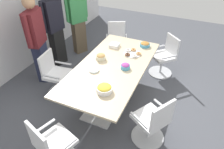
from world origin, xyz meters
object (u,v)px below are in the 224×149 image
at_px(snack_bowl_pretzels, 145,44).
at_px(plate_stack, 94,70).
at_px(person_standing_0, 37,40).
at_px(donut_platter, 132,53).
at_px(office_chair_1, 53,147).
at_px(office_chair_4, 117,43).
at_px(snack_bowl_cookies, 101,57).
at_px(conference_table, 112,71).
at_px(person_standing_1, 54,26).
at_px(snack_bowl_chips_yellow, 104,88).
at_px(snack_bowl_candy_mix, 125,66).
at_px(office_chair_3, 164,58).
at_px(napkin_pile, 114,45).
at_px(person_standing_2, 77,18).
at_px(office_chair_2, 152,123).
at_px(office_chair_0, 56,76).

distance_m(snack_bowl_pretzels, plate_stack, 1.37).
height_order(person_standing_0, donut_platter, person_standing_0).
bearing_deg(snack_bowl_pretzels, office_chair_1, 170.02).
height_order(person_standing_0, plate_stack, person_standing_0).
distance_m(office_chair_4, snack_bowl_cookies, 1.45).
bearing_deg(office_chair_4, conference_table, 85.36).
relative_size(person_standing_1, snack_bowl_chips_yellow, 7.18).
bearing_deg(donut_platter, snack_bowl_candy_mix, -174.12).
height_order(office_chair_3, napkin_pile, office_chair_3).
relative_size(snack_bowl_chips_yellow, napkin_pile, 1.34).
xyz_separation_m(office_chair_4, person_standing_2, (-0.15, 1.01, 0.54)).
bearing_deg(plate_stack, office_chair_2, -109.58).
relative_size(office_chair_3, person_standing_0, 0.49).
xyz_separation_m(snack_bowl_cookies, plate_stack, (-0.39, -0.05, -0.04)).
distance_m(plate_stack, napkin_pile, 0.97).
distance_m(office_chair_4, plate_stack, 1.82).
distance_m(office_chair_4, person_standing_2, 1.16).
relative_size(office_chair_2, person_standing_1, 0.49).
distance_m(office_chair_4, donut_platter, 1.24).
bearing_deg(person_standing_1, office_chair_3, 112.19).
xyz_separation_m(office_chair_1, office_chair_2, (0.98, -1.14, 0.00)).
height_order(person_standing_2, snack_bowl_pretzels, person_standing_2).
bearing_deg(napkin_pile, person_standing_1, 92.47).
relative_size(office_chair_2, snack_bowl_chips_yellow, 3.52).
bearing_deg(person_standing_2, snack_bowl_cookies, 72.95).
distance_m(snack_bowl_chips_yellow, snack_bowl_pretzels, 1.69).
height_order(office_chair_1, donut_platter, office_chair_1).
bearing_deg(person_standing_0, napkin_pile, 102.14).
relative_size(office_chair_3, snack_bowl_pretzels, 4.20).
relative_size(conference_table, office_chair_0, 2.64).
distance_m(snack_bowl_pretzels, donut_platter, 0.44).
xyz_separation_m(office_chair_2, snack_bowl_pretzels, (1.69, 0.67, 0.39)).
bearing_deg(plate_stack, office_chair_4, 9.86).
distance_m(office_chair_2, napkin_pile, 1.92).
relative_size(snack_bowl_cookies, donut_platter, 0.55).
distance_m(office_chair_1, plate_stack, 1.46).
bearing_deg(office_chair_1, snack_bowl_pretzels, 98.13).
height_order(person_standing_1, snack_bowl_candy_mix, person_standing_1).
xyz_separation_m(conference_table, donut_platter, (0.56, -0.20, 0.14)).
relative_size(person_standing_0, snack_bowl_cookies, 9.54).
relative_size(office_chair_0, office_chair_2, 1.00).
xyz_separation_m(person_standing_0, snack_bowl_pretzels, (1.04, -1.98, -0.17)).
distance_m(office_chair_1, person_standing_2, 3.38).
bearing_deg(person_standing_2, office_chair_4, 125.51).
relative_size(snack_bowl_candy_mix, napkin_pile, 0.89).
bearing_deg(snack_bowl_cookies, plate_stack, -172.10).
distance_m(snack_bowl_cookies, donut_platter, 0.66).
xyz_separation_m(snack_bowl_cookies, snack_bowl_pretzels, (0.86, -0.62, -0.01)).
height_order(snack_bowl_pretzels, plate_stack, snack_bowl_pretzels).
bearing_deg(snack_bowl_candy_mix, donut_platter, 5.88).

